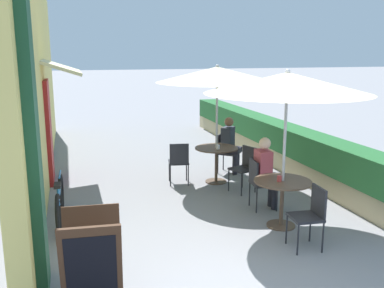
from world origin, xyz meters
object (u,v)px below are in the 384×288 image
object	(u,v)px
cafe_chair_mid_left	(225,150)
cafe_chair_mid_back	(245,165)
cafe_chair_near_right	(259,180)
menu_board	(92,263)
seated_patron_mid_left	(230,143)
seated_patron_near_right	(266,170)
coffee_cup_near	(279,179)
patio_umbrella_mid	(217,75)
coffee_cup_mid	(218,147)
patio_table_near	(282,191)
cafe_chair_mid_right	(179,160)
bicycle_leaning	(60,202)
patio_table_mid	(216,156)
cafe_chair_near_left	(311,212)
patio_umbrella_near	(287,83)

from	to	relation	value
cafe_chair_mid_left	cafe_chair_mid_back	bearing A→B (deg)	35.61
cafe_chair_near_right	menu_board	world-z (taller)	menu_board
seated_patron_mid_left	cafe_chair_near_right	bearing A→B (deg)	31.22
cafe_chair_near_right	cafe_chair_mid_left	xyz separation A→B (m)	(0.25, 2.31, 0.00)
seated_patron_near_right	coffee_cup_near	size ratio (longest dim) A/B	13.89
patio_umbrella_mid	coffee_cup_mid	xyz separation A→B (m)	(-0.02, -0.16, -1.43)
patio_table_near	cafe_chair_mid_right	distance (m)	2.69
patio_umbrella_mid	bicycle_leaning	distance (m)	3.84
seated_patron_near_right	cafe_chair_mid_right	world-z (taller)	seated_patron_near_right
patio_table_mid	cafe_chair_near_left	bearing A→B (deg)	-86.08
cafe_chair_mid_right	patio_table_mid	bearing A→B (deg)	5.61
cafe_chair_near_right	coffee_cup_mid	size ratio (longest dim) A/B	9.67
coffee_cup_mid	coffee_cup_near	bearing A→B (deg)	-86.11
seated_patron_near_right	cafe_chair_mid_left	distance (m)	2.33
coffee_cup_mid	patio_umbrella_near	bearing A→B (deg)	-84.30
coffee_cup_mid	cafe_chair_mid_left	bearing A→B (deg)	60.17
patio_umbrella_near	cafe_chair_mid_right	xyz separation A→B (m)	(-0.99, 2.50, -1.69)
patio_umbrella_mid	seated_patron_mid_left	xyz separation A→B (m)	(0.53, 0.58, -1.52)
cafe_chair_mid_right	bicycle_leaning	distance (m)	2.69
coffee_cup_mid	bicycle_leaning	bearing A→B (deg)	-158.99
cafe_chair_near_left	cafe_chair_mid_back	bearing A→B (deg)	1.71
cafe_chair_near_right	menu_board	xyz separation A→B (m)	(-2.91, -2.17, -0.00)
seated_patron_near_right	patio_table_mid	xyz separation A→B (m)	(-0.30, 1.67, -0.12)
cafe_chair_near_right	patio_umbrella_mid	distance (m)	2.38
patio_umbrella_near	coffee_cup_near	xyz separation A→B (m)	(-0.07, -0.02, -1.43)
patio_table_near	cafe_chair_near_right	world-z (taller)	cafe_chair_near_right
cafe_chair_near_left	coffee_cup_mid	bearing A→B (deg)	8.99
coffee_cup_near	cafe_chair_mid_back	xyz separation A→B (m)	(0.21, 1.76, -0.26)
cafe_chair_mid_right	cafe_chair_mid_back	xyz separation A→B (m)	(1.12, -0.76, 0.00)
cafe_chair_mid_right	menu_board	size ratio (longest dim) A/B	0.84
patio_table_near	cafe_chair_mid_right	bearing A→B (deg)	111.52
cafe_chair_near_left	cafe_chair_near_right	world-z (taller)	same
patio_umbrella_mid	patio_table_mid	bearing A→B (deg)	90.00
coffee_cup_mid	bicycle_leaning	world-z (taller)	coffee_cup_mid
seated_patron_mid_left	menu_board	xyz separation A→B (m)	(-3.25, -4.41, -0.18)
patio_table_near	patio_table_mid	distance (m)	2.45
patio_table_near	cafe_chair_mid_right	xyz separation A→B (m)	(-0.99, 2.50, -0.05)
bicycle_leaning	cafe_chair_near_right	bearing A→B (deg)	-4.19
seated_patron_mid_left	seated_patron_near_right	bearing A→B (deg)	34.05
patio_table_near	patio_table_mid	bearing A→B (deg)	94.80
cafe_chair_near_left	cafe_chair_mid_right	bearing A→B (deg)	21.40
patio_umbrella_near	cafe_chair_near_left	size ratio (longest dim) A/B	2.80
cafe_chair_mid_right	coffee_cup_mid	size ratio (longest dim) A/B	9.67
patio_table_near	cafe_chair_near_right	size ratio (longest dim) A/B	1.01
patio_table_near	cafe_chair_near_left	size ratio (longest dim) A/B	1.01
patio_table_mid	patio_umbrella_near	bearing A→B (deg)	-85.20
cafe_chair_mid_right	cafe_chair_mid_left	bearing A→B (deg)	35.61
patio_table_near	bicycle_leaning	bearing A→B (deg)	161.28
patio_umbrella_near	seated_patron_mid_left	world-z (taller)	patio_umbrella_near
cafe_chair_mid_left	patio_table_mid	bearing A→B (deg)	5.61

